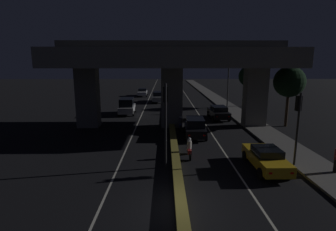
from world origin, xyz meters
TOP-DOWN VIEW (x-y plane):
  - ground_plane at (0.00, 0.00)m, footprint 200.00×200.00m
  - lane_line_left_inner at (-3.70, 35.00)m, footprint 0.12×126.00m
  - lane_line_right_inner at (3.70, 35.00)m, footprint 0.12×126.00m
  - median_divider at (0.00, 35.00)m, footprint 0.53×126.00m
  - sidewalk_right at (8.83, 28.00)m, footprint 2.77×126.00m
  - elevated_overpass at (0.00, 15.90)m, footprint 22.98×9.98m
  - traffic_light_left_of_median at (-0.67, 4.88)m, footprint 0.30×0.49m
  - traffic_light_right_of_median at (7.54, 4.88)m, footprint 0.30×0.49m
  - street_lamp at (7.91, 26.26)m, footprint 2.45×0.32m
  - car_taxi_yellow_lead at (5.55, 4.42)m, footprint 1.85×4.47m
  - car_black_second at (1.99, 11.90)m, footprint 2.05×4.17m
  - car_black_third at (5.65, 19.52)m, footprint 2.11×4.67m
  - car_white_lead_oncoming at (-5.62, 22.60)m, footprint 2.19×4.25m
  - car_silver_second_oncoming at (-1.87, 33.45)m, footprint 1.93×4.76m
  - car_white_third_oncoming at (-5.21, 41.81)m, footprint 2.05×4.65m
  - motorcycle_red_filtering_near at (0.99, 6.61)m, footprint 0.33×1.84m
  - motorcycle_blue_filtering_mid at (0.81, 14.19)m, footprint 0.34×1.83m
  - motorcycle_white_filtering_far at (0.87, 22.64)m, footprint 0.33×1.93m
  - roadside_tree_kerbside_near at (11.98, 15.74)m, footprint 3.14×3.14m
  - roadside_tree_kerbside_mid at (11.87, 28.37)m, footprint 3.06×3.06m

SIDE VIEW (x-z plane):
  - ground_plane at x=0.00m, z-range 0.00..0.00m
  - lane_line_left_inner at x=-3.70m, z-range 0.00..0.00m
  - lane_line_right_inner at x=3.70m, z-range 0.00..0.00m
  - sidewalk_right at x=8.83m, z-range 0.00..0.14m
  - median_divider at x=0.00m, z-range 0.00..0.43m
  - motorcycle_white_filtering_far at x=0.87m, z-range -0.10..1.28m
  - motorcycle_red_filtering_near at x=0.99m, z-range -0.11..1.33m
  - motorcycle_blue_filtering_mid at x=0.81m, z-range -0.11..1.34m
  - car_taxi_yellow_lead at x=5.55m, z-range 0.03..1.46m
  - car_white_third_oncoming at x=-5.21m, z-range 0.02..1.54m
  - car_black_third at x=5.65m, z-range 0.03..1.61m
  - car_black_second at x=1.99m, z-range 0.02..1.72m
  - car_silver_second_oncoming at x=-1.87m, z-range 0.04..1.81m
  - car_white_lead_oncoming at x=-5.62m, z-range 0.05..2.14m
  - traffic_light_right_of_median at x=7.54m, z-range 0.87..5.64m
  - traffic_light_left_of_median at x=-0.67m, z-range 0.96..6.30m
  - street_lamp at x=7.91m, z-range 0.73..8.09m
  - roadside_tree_kerbside_mid at x=11.87m, z-range 1.50..7.65m
  - roadside_tree_kerbside_near at x=11.98m, z-range 1.52..7.76m
  - elevated_overpass at x=0.00m, z-range 2.11..10.83m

